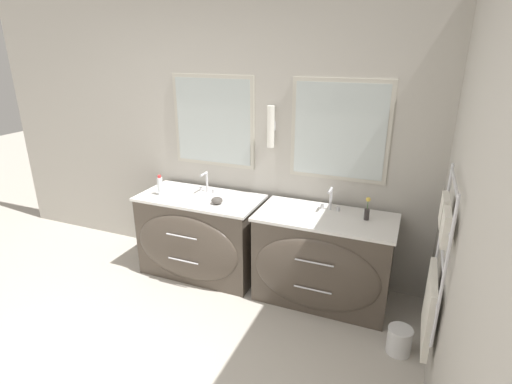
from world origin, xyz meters
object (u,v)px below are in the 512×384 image
Objects in this scene: vanity_left at (200,236)px; waste_bin at (399,340)px; amenity_bowl at (217,200)px; vanity_right at (322,260)px; toiletry_bottle at (160,186)px; flower_vase at (367,211)px.

waste_bin is (1.89, -0.42, -0.29)m from vanity_left.
amenity_bowl is at bearing 167.70° from waste_bin.
vanity_right is 5.91× the size of toiletry_bottle.
vanity_right is 11.16× the size of amenity_bowl.
toiletry_bottle reaches higher than vanity_left.
flower_vase is (0.32, 0.09, 0.47)m from vanity_right.
amenity_bowl is (0.23, -0.06, 0.42)m from vanity_left.
toiletry_bottle is at bearing -179.99° from amenity_bowl.
flower_vase reaches higher than amenity_bowl.
amenity_bowl is at bearing -176.58° from vanity_right.
amenity_bowl is (-0.97, -0.06, 0.42)m from vanity_right.
waste_bin is at bearing -12.30° from amenity_bowl.
vanity_left is 1.00× the size of vanity_right.
amenity_bowl is 1.29m from flower_vase.
vanity_right is at bearing -163.91° from flower_vase.
flower_vase is at bearing 125.85° from waste_bin.
vanity_left is at bearing -176.54° from flower_vase.
toiletry_bottle is (-1.56, -0.06, 0.48)m from vanity_right.
vanity_right is 1.64m from toiletry_bottle.
vanity_left is at bearing 9.03° from toiletry_bottle.
toiletry_bottle is 0.96× the size of waste_bin.
vanity_right is 0.57m from flower_vase.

